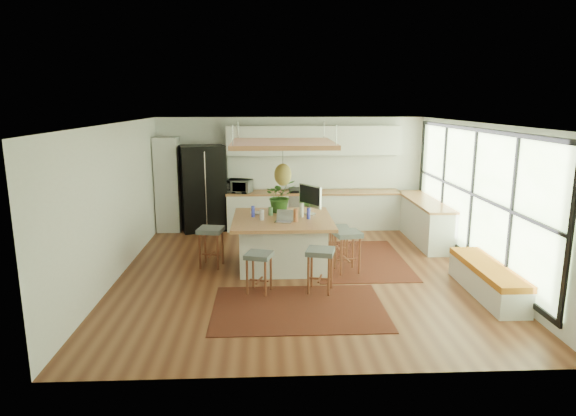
{
  "coord_description": "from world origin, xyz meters",
  "views": [
    {
      "loc": [
        -0.62,
        -8.58,
        3.07
      ],
      "look_at": [
        -0.2,
        0.5,
        1.1
      ],
      "focal_mm": 30.73,
      "sensor_mm": 36.0,
      "label": 1
    }
  ],
  "objects_px": {
    "island": "(282,242)",
    "microwave": "(239,185)",
    "stool_right_front": "(347,253)",
    "stool_right_back": "(339,240)",
    "stool_left_side": "(211,248)",
    "laptop": "(283,216)",
    "stool_near_right": "(320,271)",
    "stool_near_left": "(259,272)",
    "monitor": "(310,201)",
    "island_plant": "(280,199)",
    "fridge": "(203,192)"
  },
  "relations": [
    {
      "from": "island_plant",
      "to": "fridge",
      "type": "bearing_deg",
      "value": 128.18
    },
    {
      "from": "island",
      "to": "stool_right_front",
      "type": "distance_m",
      "value": 1.25
    },
    {
      "from": "stool_right_front",
      "to": "stool_left_side",
      "type": "relative_size",
      "value": 1.02
    },
    {
      "from": "island_plant",
      "to": "microwave",
      "type": "bearing_deg",
      "value": 112.54
    },
    {
      "from": "stool_right_back",
      "to": "island_plant",
      "type": "height_order",
      "value": "island_plant"
    },
    {
      "from": "island",
      "to": "monitor",
      "type": "distance_m",
      "value": 0.95
    },
    {
      "from": "stool_right_back",
      "to": "island",
      "type": "bearing_deg",
      "value": -159.94
    },
    {
      "from": "stool_near_right",
      "to": "stool_left_side",
      "type": "distance_m",
      "value": 2.35
    },
    {
      "from": "stool_right_front",
      "to": "stool_left_side",
      "type": "bearing_deg",
      "value": 170.32
    },
    {
      "from": "island",
      "to": "microwave",
      "type": "bearing_deg",
      "value": 109.14
    },
    {
      "from": "laptop",
      "to": "monitor",
      "type": "bearing_deg",
      "value": 64.17
    },
    {
      "from": "stool_near_right",
      "to": "laptop",
      "type": "relative_size",
      "value": 2.27
    },
    {
      "from": "stool_left_side",
      "to": "monitor",
      "type": "height_order",
      "value": "monitor"
    },
    {
      "from": "island",
      "to": "stool_right_back",
      "type": "xyz_separation_m",
      "value": [
        1.14,
        0.42,
        -0.11
      ]
    },
    {
      "from": "monitor",
      "to": "island_plant",
      "type": "xyz_separation_m",
      "value": [
        -0.57,
        0.22,
        -0.0
      ]
    },
    {
      "from": "fridge",
      "to": "stool_right_front",
      "type": "relative_size",
      "value": 2.67
    },
    {
      "from": "stool_left_side",
      "to": "island_plant",
      "type": "bearing_deg",
      "value": 20.94
    },
    {
      "from": "monitor",
      "to": "microwave",
      "type": "xyz_separation_m",
      "value": [
        -1.49,
        2.43,
        -0.07
      ]
    },
    {
      "from": "microwave",
      "to": "monitor",
      "type": "bearing_deg",
      "value": -41.1
    },
    {
      "from": "stool_right_back",
      "to": "monitor",
      "type": "height_order",
      "value": "monitor"
    },
    {
      "from": "stool_right_front",
      "to": "monitor",
      "type": "distance_m",
      "value": 1.26
    },
    {
      "from": "stool_right_front",
      "to": "stool_right_back",
      "type": "xyz_separation_m",
      "value": [
        -0.03,
        0.86,
        0.0
      ]
    },
    {
      "from": "laptop",
      "to": "stool_right_front",
      "type": "bearing_deg",
      "value": 10.26
    },
    {
      "from": "stool_right_back",
      "to": "stool_near_right",
      "type": "bearing_deg",
      "value": -107.57
    },
    {
      "from": "stool_near_left",
      "to": "island",
      "type": "bearing_deg",
      "value": 72.73
    },
    {
      "from": "stool_near_right",
      "to": "microwave",
      "type": "bearing_deg",
      "value": 110.23
    },
    {
      "from": "stool_near_left",
      "to": "monitor",
      "type": "relative_size",
      "value": 1.08
    },
    {
      "from": "stool_right_front",
      "to": "microwave",
      "type": "bearing_deg",
      "value": 123.79
    },
    {
      "from": "stool_right_back",
      "to": "monitor",
      "type": "relative_size",
      "value": 1.03
    },
    {
      "from": "island",
      "to": "laptop",
      "type": "height_order",
      "value": "laptop"
    },
    {
      "from": "stool_near_left",
      "to": "microwave",
      "type": "bearing_deg",
      "value": 97.14
    },
    {
      "from": "stool_right_front",
      "to": "monitor",
      "type": "bearing_deg",
      "value": 131.03
    },
    {
      "from": "stool_right_front",
      "to": "stool_right_back",
      "type": "distance_m",
      "value": 0.86
    },
    {
      "from": "stool_right_back",
      "to": "stool_left_side",
      "type": "bearing_deg",
      "value": -170.21
    },
    {
      "from": "stool_right_back",
      "to": "island_plant",
      "type": "relative_size",
      "value": 0.98
    },
    {
      "from": "island",
      "to": "stool_right_back",
      "type": "distance_m",
      "value": 1.22
    },
    {
      "from": "fridge",
      "to": "stool_right_back",
      "type": "distance_m",
      "value": 3.84
    },
    {
      "from": "stool_near_left",
      "to": "stool_right_front",
      "type": "distance_m",
      "value": 1.85
    },
    {
      "from": "island",
      "to": "stool_near_right",
      "type": "height_order",
      "value": "island"
    },
    {
      "from": "laptop",
      "to": "monitor",
      "type": "height_order",
      "value": "monitor"
    },
    {
      "from": "stool_right_front",
      "to": "laptop",
      "type": "xyz_separation_m",
      "value": [
        -1.16,
        0.11,
        0.7
      ]
    },
    {
      "from": "fridge",
      "to": "stool_near_left",
      "type": "relative_size",
      "value": 3.02
    },
    {
      "from": "stool_right_back",
      "to": "stool_left_side",
      "type": "relative_size",
      "value": 0.85
    },
    {
      "from": "island",
      "to": "stool_near_left",
      "type": "distance_m",
      "value": 1.45
    },
    {
      "from": "stool_near_left",
      "to": "stool_near_right",
      "type": "bearing_deg",
      "value": -0.36
    },
    {
      "from": "stool_right_back",
      "to": "laptop",
      "type": "distance_m",
      "value": 1.52
    },
    {
      "from": "microwave",
      "to": "island_plant",
      "type": "bearing_deg",
      "value": -49.95
    },
    {
      "from": "stool_near_right",
      "to": "stool_near_left",
      "type": "bearing_deg",
      "value": 179.64
    },
    {
      "from": "fridge",
      "to": "island",
      "type": "distance_m",
      "value": 3.37
    },
    {
      "from": "island",
      "to": "stool_near_right",
      "type": "bearing_deg",
      "value": -67.68
    }
  ]
}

